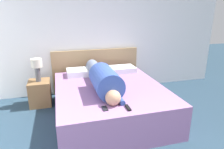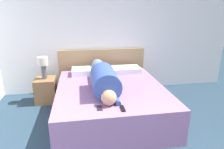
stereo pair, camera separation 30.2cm
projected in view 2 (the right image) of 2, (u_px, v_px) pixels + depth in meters
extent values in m
cube|color=white|center=(106.00, 30.00, 4.13)|extent=(5.53, 0.06, 2.60)
cube|color=#936699|center=(111.00, 101.00, 3.31)|extent=(1.70, 1.95, 0.52)
cube|color=tan|center=(102.00, 70.00, 4.32)|extent=(1.82, 0.04, 0.91)
cube|color=brown|center=(46.00, 90.00, 3.84)|extent=(0.38, 0.40, 0.46)
cylinder|color=#4C4C51|center=(44.00, 72.00, 3.72)|extent=(0.09, 0.09, 0.27)
cylinder|color=beige|center=(43.00, 61.00, 3.66)|extent=(0.19, 0.19, 0.15)
sphere|color=tan|center=(109.00, 98.00, 2.57)|extent=(0.21, 0.21, 0.21)
cylinder|color=#334C99|center=(105.00, 81.00, 2.93)|extent=(0.39, 0.69, 0.39)
cylinder|color=slate|center=(99.00, 71.00, 3.66)|extent=(0.24, 0.82, 0.24)
cylinder|color=#334C99|center=(117.00, 100.00, 2.66)|extent=(0.07, 0.22, 0.07)
cube|color=white|center=(87.00, 71.00, 3.84)|extent=(0.57, 0.36, 0.11)
cube|color=white|center=(126.00, 70.00, 3.96)|extent=(0.54, 0.36, 0.10)
cube|color=black|center=(123.00, 108.00, 2.49)|extent=(0.04, 0.15, 0.02)
cube|color=black|center=(100.00, 108.00, 2.51)|extent=(0.06, 0.13, 0.01)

